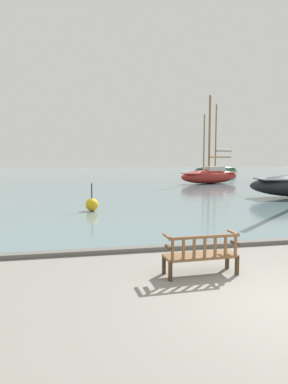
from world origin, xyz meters
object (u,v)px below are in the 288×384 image
at_px(park_bench, 201,254).
at_px(channel_buoy, 92,204).
at_px(sailboat_mid_port, 216,169).
at_px(sailboat_far_port, 210,175).

distance_m(park_bench, channel_buoy, 9.30).
distance_m(park_bench, sailboat_mid_port, 42.95).
distance_m(sailboat_far_port, channel_buoy, 19.29).
relative_size(park_bench, sailboat_mid_port, 0.16).
bearing_deg(park_bench, channel_buoy, 101.51).
distance_m(sailboat_far_port, sailboat_mid_port, 16.76).
bearing_deg(sailboat_mid_port, channel_buoy, -122.75).
relative_size(sailboat_far_port, sailboat_mid_port, 0.83).
bearing_deg(sailboat_far_port, sailboat_mid_port, 64.50).
relative_size(park_bench, sailboat_far_port, 0.19).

